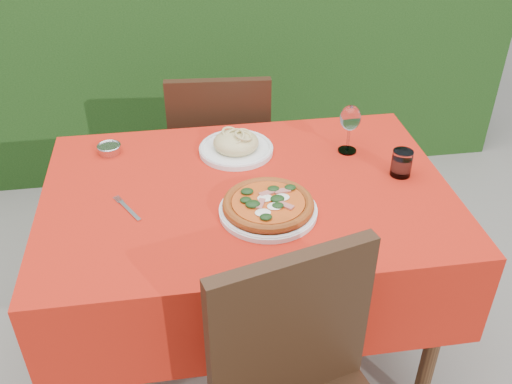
{
  "coord_description": "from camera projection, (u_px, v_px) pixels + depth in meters",
  "views": [
    {
      "loc": [
        -0.19,
        -1.45,
        1.74
      ],
      "look_at": [
        0.02,
        -0.05,
        0.77
      ],
      "focal_mm": 40.0,
      "sensor_mm": 36.0,
      "label": 1
    }
  ],
  "objects": [
    {
      "name": "steel_ramekin",
      "position": [
        109.0,
        149.0,
        1.94
      ],
      "size": [
        0.07,
        0.07,
        0.03
      ],
      "primitive_type": "cylinder",
      "color": "#BABAC1",
      "rests_on": "dining_table"
    },
    {
      "name": "chair_far",
      "position": [
        220.0,
        154.0,
        2.41
      ],
      "size": [
        0.43,
        0.43,
        0.89
      ],
      "rotation": [
        0.0,
        0.0,
        3.07
      ],
      "color": "black",
      "rests_on": "ground"
    },
    {
      "name": "dining_table",
      "position": [
        248.0,
        227.0,
        1.85
      ],
      "size": [
        1.26,
        0.86,
        0.75
      ],
      "color": "#4A2C17",
      "rests_on": "ground"
    },
    {
      "name": "pizza_plate",
      "position": [
        268.0,
        206.0,
        1.65
      ],
      "size": [
        0.29,
        0.29,
        0.05
      ],
      "rotation": [
        0.0,
        0.0,
        -0.07
      ],
      "color": "white",
      "rests_on": "dining_table"
    },
    {
      "name": "wine_glass",
      "position": [
        350.0,
        120.0,
        1.89
      ],
      "size": [
        0.07,
        0.07,
        0.17
      ],
      "color": "white",
      "rests_on": "dining_table"
    },
    {
      "name": "ground",
      "position": [
        249.0,
        350.0,
        2.19
      ],
      "size": [
        60.0,
        60.0,
        0.0
      ],
      "primitive_type": "plane",
      "color": "slate",
      "rests_on": "ground"
    },
    {
      "name": "water_glass",
      "position": [
        401.0,
        164.0,
        1.81
      ],
      "size": [
        0.07,
        0.07,
        0.09
      ],
      "color": "silver",
      "rests_on": "dining_table"
    },
    {
      "name": "pasta_plate",
      "position": [
        236.0,
        145.0,
        1.94
      ],
      "size": [
        0.25,
        0.25,
        0.07
      ],
      "rotation": [
        0.0,
        0.0,
        -0.39
      ],
      "color": "white",
      "rests_on": "dining_table"
    },
    {
      "name": "fork",
      "position": [
        130.0,
        211.0,
        1.67
      ],
      "size": [
        0.1,
        0.15,
        0.0
      ],
      "primitive_type": "cube",
      "rotation": [
        0.0,
        0.0,
        0.51
      ],
      "color": "#B4B3BA",
      "rests_on": "dining_table"
    }
  ]
}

